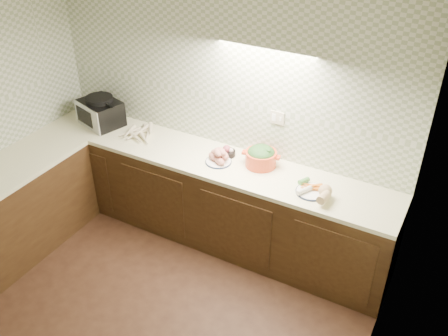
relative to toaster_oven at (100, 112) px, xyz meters
The scene contains 8 objects.
room 2.11m from the toaster_oven, 49.76° to the right, with size 3.60×3.60×2.60m.
counter 1.22m from the toaster_oven, 54.07° to the right, with size 3.60×3.60×0.90m.
toaster_oven is the anchor object (origin of this frame).
parsnip_pile 0.48m from the toaster_oven, ahead, with size 0.38×0.41×0.08m.
sweet_potato_plate 1.44m from the toaster_oven, ahead, with size 0.25×0.24×0.15m.
onion_bowl 1.46m from the toaster_oven, ahead, with size 0.14×0.14×0.11m.
dutch_oven 1.80m from the toaster_oven, ahead, with size 0.35×0.33×0.20m.
veg_plate 2.41m from the toaster_oven, ahead, with size 0.35×0.28×0.12m.
Camera 1 is at (2.03, -1.90, 3.34)m, focal length 40.00 mm.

